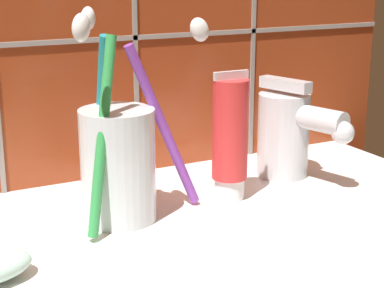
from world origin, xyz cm
name	(u,v)px	position (x,y,z in cm)	size (l,w,h in cm)	color
sink_counter	(199,239)	(0.00, 0.00, 1.00)	(58.43, 35.21, 2.00)	white
toothbrush_cup	(119,159)	(-5.15, 5.39, 7.67)	(14.58, 11.71, 18.92)	silver
toothpaste_tube	(230,137)	(6.22, 5.34, 8.20)	(3.63, 3.46, 12.60)	white
sink_faucet	(289,131)	(15.17, 8.13, 7.05)	(6.00, 11.32, 10.58)	silver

